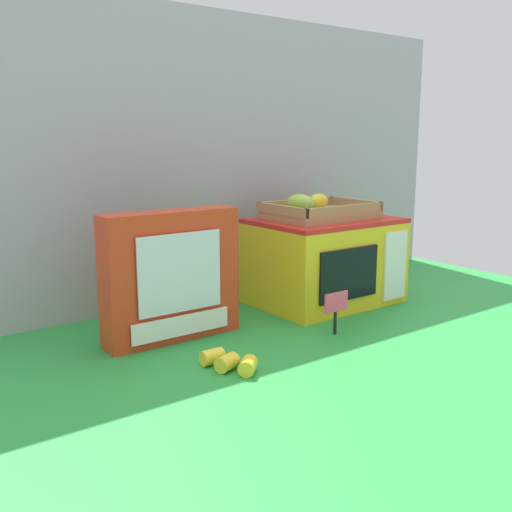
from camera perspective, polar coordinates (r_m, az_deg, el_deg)
The scene contains 7 objects.
ground_plane at distance 1.55m, azimuth 3.11°, elevation -5.46°, with size 1.70×1.70×0.00m, color green.
display_back_panel at distance 1.69m, azimuth -2.50°, elevation 9.48°, with size 1.61×0.03×0.78m, color #A0A3A8.
toy_microwave at distance 1.63m, azimuth 6.64°, elevation -0.44°, with size 0.38×0.28×0.23m.
food_groups_crate at distance 1.60m, azimuth 6.01°, elevation 4.34°, with size 0.28×0.20×0.07m.
cookie_set_box at distance 1.32m, azimuth -8.12°, elevation -1.97°, with size 0.32×0.08×0.29m.
price_sign at distance 1.37m, azimuth 7.76°, elevation -4.87°, with size 0.07×0.01×0.10m.
loose_toy_banana at distance 1.18m, azimuth -2.65°, elevation -10.20°, with size 0.08×0.13×0.03m.
Camera 1 is at (-0.95, -1.14, 0.45)m, focal length 41.27 mm.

